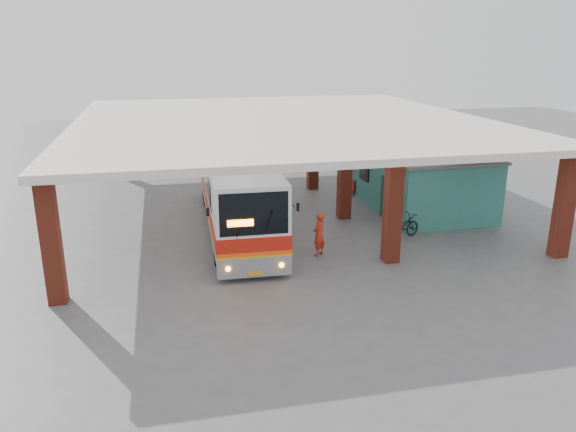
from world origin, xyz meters
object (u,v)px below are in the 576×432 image
at_px(coach_bus, 236,189).
at_px(red_chair, 351,188).
at_px(pedestrian, 319,234).
at_px(motorcycle, 401,227).

distance_m(coach_bus, red_chair, 8.66).
relative_size(pedestrian, red_chair, 2.09).
xyz_separation_m(coach_bus, red_chair, (7.27, 4.45, -1.51)).
bearing_deg(pedestrian, coach_bus, -99.55).
bearing_deg(motorcycle, pedestrian, 83.46).
bearing_deg(motorcycle, red_chair, -23.89).
relative_size(motorcycle, red_chair, 2.44).
relative_size(coach_bus, motorcycle, 6.23).
distance_m(motorcycle, red_chair, 7.69).
height_order(coach_bus, pedestrian, coach_bus).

